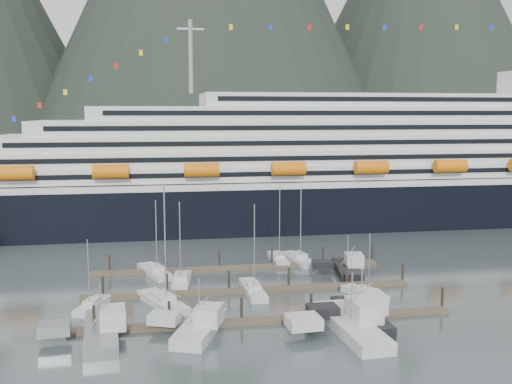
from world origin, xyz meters
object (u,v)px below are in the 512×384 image
(sailboat_g, at_px, (278,259))
(sailboat_e, at_px, (155,272))
(trawler_e, at_px, (347,268))
(trawler_b, at_px, (198,326))
(sailboat_h, at_px, (365,294))
(sailboat_c, at_px, (181,282))
(sailboat_b, at_px, (163,303))
(sailboat_f, at_px, (298,260))
(sailboat_a, at_px, (92,306))
(trawler_a, at_px, (100,331))
(sailboat_d, at_px, (253,290))
(trawler_c, at_px, (350,324))
(trawler_d, at_px, (360,315))
(cruise_ship, at_px, (361,172))

(sailboat_g, bearing_deg, sailboat_e, 104.32)
(trawler_e, bearing_deg, trawler_b, 140.67)
(sailboat_h, bearing_deg, sailboat_c, 43.50)
(sailboat_b, xyz_separation_m, trawler_e, (29.73, 11.59, 0.44))
(sailboat_e, relative_size, sailboat_f, 0.93)
(sailboat_a, height_order, sailboat_c, sailboat_c)
(trawler_e, bearing_deg, sailboat_b, 120.47)
(sailboat_e, distance_m, trawler_a, 27.68)
(sailboat_e, distance_m, trawler_b, 27.87)
(sailboat_a, bearing_deg, sailboat_d, -62.69)
(sailboat_b, relative_size, trawler_a, 1.25)
(trawler_c, height_order, trawler_d, trawler_c)
(sailboat_g, bearing_deg, sailboat_b, 137.16)
(trawler_c, bearing_deg, sailboat_a, 61.72)
(sailboat_f, relative_size, trawler_a, 1.00)
(sailboat_e, relative_size, trawler_d, 0.97)
(sailboat_a, xyz_separation_m, trawler_e, (39.03, 11.23, 0.51))
(sailboat_b, height_order, trawler_e, sailboat_b)
(sailboat_a, distance_m, sailboat_g, 36.41)
(sailboat_d, relative_size, sailboat_e, 1.07)
(trawler_b, bearing_deg, sailboat_a, 69.39)
(trawler_a, distance_m, trawler_d, 31.57)
(sailboat_a, distance_m, sailboat_c, 15.60)
(trawler_d, bearing_deg, trawler_a, 90.01)
(cruise_ship, relative_size, trawler_d, 16.03)
(sailboat_a, distance_m, trawler_a, 11.24)
(sailboat_h, distance_m, trawler_d, 10.96)
(trawler_a, bearing_deg, trawler_c, -100.31)
(cruise_ship, height_order, sailboat_f, cruise_ship)
(sailboat_a, distance_m, trawler_d, 35.23)
(sailboat_b, relative_size, sailboat_e, 1.35)
(cruise_ship, height_order, trawler_c, cruise_ship)
(sailboat_g, relative_size, trawler_e, 1.25)
(trawler_d, bearing_deg, sailboat_f, 0.64)
(sailboat_f, bearing_deg, sailboat_h, 179.64)
(sailboat_b, xyz_separation_m, sailboat_c, (2.93, 10.03, -0.04))
(sailboat_b, bearing_deg, trawler_c, -145.80)
(sailboat_a, xyz_separation_m, trawler_c, (31.16, -14.00, 0.61))
(sailboat_g, bearing_deg, trawler_d, -172.38)
(sailboat_a, height_order, sailboat_g, sailboat_g)
(sailboat_c, bearing_deg, trawler_e, -79.63)
(sailboat_e, xyz_separation_m, sailboat_f, (24.70, 4.01, 0.02))
(sailboat_a, relative_size, trawler_c, 0.62)
(sailboat_b, xyz_separation_m, trawler_a, (-7.37, -10.71, 0.47))
(sailboat_d, bearing_deg, sailboat_e, 46.89)
(sailboat_a, xyz_separation_m, trawler_d, (33.51, -10.88, 0.59))
(sailboat_e, height_order, trawler_d, sailboat_e)
(sailboat_b, distance_m, trawler_e, 31.91)
(cruise_ship, distance_m, sailboat_f, 44.87)
(sailboat_d, relative_size, trawler_d, 1.04)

